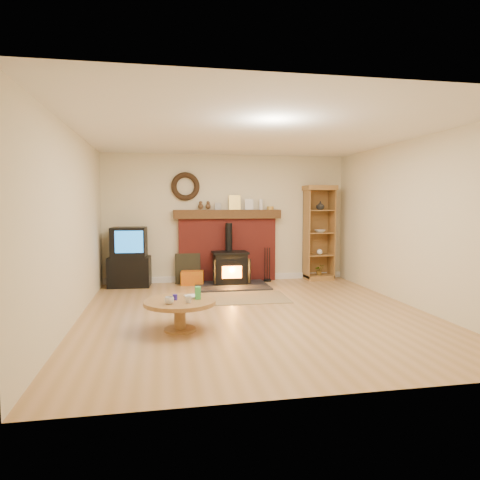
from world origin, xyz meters
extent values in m
plane|color=#A97C46|center=(0.00, 0.00, 0.00)|extent=(5.50, 5.50, 0.00)
cube|color=beige|center=(0.00, 2.75, 1.30)|extent=(5.00, 0.02, 2.60)
cube|color=beige|center=(0.00, -2.75, 1.30)|extent=(5.00, 0.02, 2.60)
cube|color=beige|center=(-2.50, 0.00, 1.30)|extent=(0.02, 5.50, 2.60)
cube|color=beige|center=(2.50, 0.00, 1.30)|extent=(0.02, 5.50, 2.60)
cube|color=white|center=(0.00, 0.00, 2.60)|extent=(5.00, 5.50, 0.02)
cube|color=white|center=(0.00, 2.73, 0.06)|extent=(5.00, 0.04, 0.12)
torus|color=black|center=(-0.85, 2.69, 1.95)|extent=(0.57, 0.11, 0.57)
cube|color=maroon|center=(0.00, 2.67, 0.65)|extent=(2.00, 0.15, 1.30)
cube|color=#3D2113|center=(0.00, 2.64, 1.39)|extent=(2.20, 0.22, 0.18)
cube|color=#999999|center=(-0.20, 2.65, 1.55)|extent=(0.13, 0.05, 0.14)
cube|color=gold|center=(0.15, 2.67, 1.63)|extent=(0.24, 0.06, 0.30)
cube|color=white|center=(0.45, 2.67, 1.59)|extent=(0.18, 0.05, 0.22)
cylinder|color=white|center=(0.70, 2.65, 1.59)|extent=(0.08, 0.08, 0.22)
cylinder|color=gold|center=(0.90, 2.65, 1.51)|extent=(0.14, 0.14, 0.07)
cube|color=black|center=(-0.01, 2.10, 0.01)|extent=(1.40, 1.00, 0.03)
cube|color=black|center=(-0.01, 2.30, 0.32)|extent=(0.63, 0.45, 0.59)
cube|color=black|center=(-0.01, 2.30, 0.64)|extent=(0.70, 0.50, 0.04)
cylinder|color=black|center=(-0.01, 2.45, 0.94)|extent=(0.14, 0.14, 0.56)
cube|color=orange|center=(-0.01, 2.06, 0.28)|extent=(0.38, 0.02, 0.24)
cube|color=black|center=(-0.30, 2.12, 0.30)|extent=(0.15, 0.20, 0.47)
cube|color=black|center=(0.28, 2.12, 0.30)|extent=(0.15, 0.20, 0.47)
cube|color=brown|center=(0.06, 1.02, 0.01)|extent=(1.44, 1.02, 0.01)
cube|color=black|center=(-1.96, 2.47, 0.29)|extent=(0.82, 0.60, 0.58)
cube|color=black|center=(-1.96, 2.47, 0.86)|extent=(0.69, 0.59, 0.58)
cube|color=blue|center=(-1.94, 2.19, 0.89)|extent=(0.52, 0.05, 0.41)
cube|color=olive|center=(1.93, 2.53, 0.05)|extent=(0.58, 0.42, 0.10)
cube|color=olive|center=(1.93, 2.73, 0.97)|extent=(0.58, 0.02, 1.83)
cube|color=olive|center=(1.65, 2.53, 0.97)|extent=(0.02, 0.42, 1.83)
cube|color=olive|center=(2.21, 2.53, 0.97)|extent=(0.02, 0.42, 1.83)
cube|color=olive|center=(1.93, 2.53, 1.93)|extent=(0.64, 0.46, 0.10)
cube|color=olive|center=(1.93, 2.53, 0.52)|extent=(0.54, 0.38, 0.02)
cube|color=olive|center=(1.93, 2.53, 0.99)|extent=(0.54, 0.38, 0.02)
cube|color=olive|center=(1.93, 2.53, 1.47)|extent=(0.54, 0.38, 0.02)
imported|color=white|center=(1.93, 2.48, 1.57)|extent=(0.17, 0.17, 0.18)
imported|color=white|center=(1.93, 2.48, 1.03)|extent=(0.23, 0.23, 0.06)
sphere|color=white|center=(1.93, 2.48, 0.59)|extent=(0.12, 0.12, 0.12)
imported|color=green|center=(1.93, 2.48, 0.21)|extent=(0.20, 0.17, 0.22)
cube|color=#D49B08|center=(-0.75, 2.40, 0.14)|extent=(0.47, 0.33, 0.27)
cube|color=black|center=(-0.83, 2.55, 0.30)|extent=(0.51, 0.14, 0.60)
cylinder|color=black|center=(0.80, 2.50, 0.02)|extent=(0.16, 0.16, 0.04)
cylinder|color=black|center=(0.75, 2.50, 0.35)|extent=(0.02, 0.02, 0.70)
cylinder|color=black|center=(0.80, 2.50, 0.35)|extent=(0.02, 0.02, 0.70)
cylinder|color=black|center=(0.85, 2.50, 0.35)|extent=(0.02, 0.02, 0.70)
cylinder|color=brown|center=(-1.12, -0.66, 0.01)|extent=(0.40, 0.40, 0.03)
cylinder|color=brown|center=(-1.12, -0.66, 0.18)|extent=(0.15, 0.15, 0.31)
cylinder|color=brown|center=(-1.12, -0.66, 0.36)|extent=(0.91, 0.91, 0.05)
imported|color=white|center=(-1.25, -0.85, 0.43)|extent=(0.11, 0.11, 0.09)
imported|color=white|center=(-1.02, -0.82, 0.43)|extent=(0.09, 0.09, 0.08)
imported|color=#4C331E|center=(-1.02, -0.54, 0.40)|extent=(0.15, 0.20, 0.02)
cylinder|color=#251A94|center=(-1.18, -0.64, 0.42)|extent=(0.06, 0.06, 0.07)
cube|color=green|center=(-0.89, -0.64, 0.47)|extent=(0.07, 0.07, 0.16)
camera|label=1|loc=(-1.33, -6.00, 1.59)|focal=32.00mm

